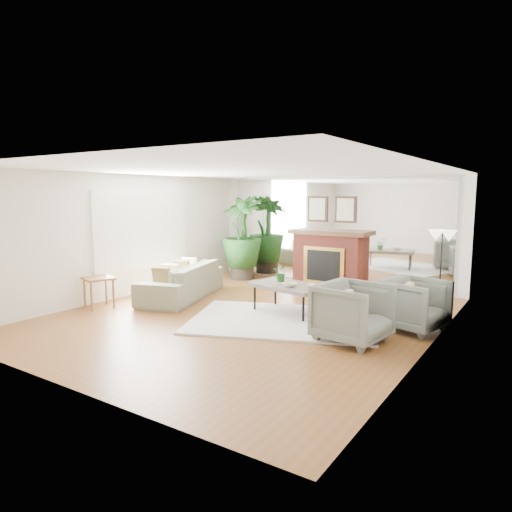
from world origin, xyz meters
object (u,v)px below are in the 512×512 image
Objects in this scene: armchair_front at (353,313)px; side_table at (99,282)px; sofa at (182,281)px; potted_ficus at (242,235)px; coffee_table at (289,287)px; armchair_back at (414,305)px; fireplace at (327,257)px; floor_lamp at (442,242)px.

side_table is (-4.67, -0.72, 0.06)m from armchair_front.
potted_ficus reaches higher than sofa.
armchair_front is at bearing -28.65° from coffee_table.
armchair_front is at bearing 8.76° from side_table.
armchair_front is (-0.58, -1.05, 0.02)m from armchair_back.
armchair_back is (2.60, -2.50, -0.26)m from fireplace.
fireplace is 4.09m from armchair_front.
fireplace reaches higher than coffee_table.
coffee_table is 0.61× the size of sofa.
armchair_back is 0.43× the size of potted_ficus.
sofa is at bearing -85.42° from potted_ficus.
coffee_table is at bearing -41.52° from potted_ficus.
sofa is at bearing -124.56° from fireplace.
potted_ficus reaches higher than armchair_front.
armchair_front is at bearing -37.29° from potted_ficus.
armchair_back is at bearing -94.23° from floor_lamp.
armchair_front is at bearing 165.33° from armchair_back.
potted_ficus is at bearing 60.89° from armchair_front.
armchair_back is (4.53, 0.30, 0.06)m from sofa.
armchair_front is 0.46× the size of potted_ficus.
floor_lamp reaches higher than armchair_front.
sofa is (-1.93, -2.80, -0.31)m from fireplace.
fireplace reaches higher than armchair_back.
fireplace reaches higher than side_table.
coffee_table is 1.65× the size of armchair_back.
sofa is 2.54× the size of armchair_front.
coffee_table is 0.99× the size of floor_lamp.
armchair_front is (1.51, -0.83, -0.06)m from coffee_table.
fireplace is at bearing 37.80° from armchair_front.
potted_ficus is (-4.14, 3.15, 0.67)m from armchair_front.
floor_lamp is at bearing -7.68° from armchair_front.
armchair_back is at bearing -20.83° from armchair_front.
coffee_table is at bearing -144.36° from floor_lamp.
sofa is at bearing 108.11° from armchair_back.
armchair_back is 1.60m from floor_lamp.
floor_lamp is at bearing 91.93° from sofa.
armchair_front is 4.72m from side_table.
fireplace is 3.17× the size of side_table.
armchair_front is 5.25m from potted_ficus.
fireplace is 2.31× the size of armchair_back.
floor_lamp is (2.19, 1.57, 0.77)m from coffee_table.
floor_lamp is (0.68, 2.40, 0.84)m from armchair_front.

